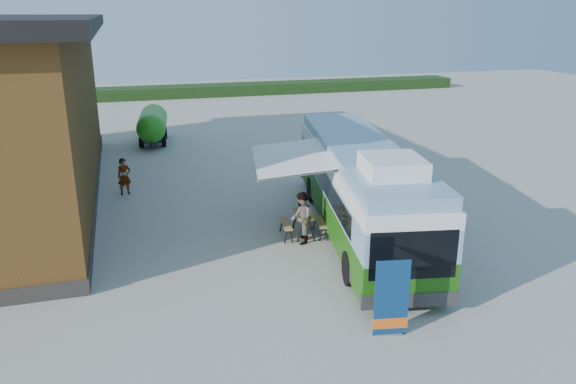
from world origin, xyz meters
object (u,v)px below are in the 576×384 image
object	(u,v)px
person_a	(124,176)
slurry_tanker	(153,123)
banner	(391,305)
bus	(360,184)
picnic_table	(303,219)
person_b	(301,218)

from	to	relation	value
person_a	slurry_tanker	distance (m)	10.11
banner	bus	bearing A→B (deg)	83.81
picnic_table	person_b	world-z (taller)	person_b
bus	slurry_tanker	world-z (taller)	bus
banner	slurry_tanker	bearing A→B (deg)	110.72
person_b	slurry_tanker	bearing A→B (deg)	-149.97
person_a	person_b	size ratio (longest dim) A/B	0.89
banner	picnic_table	bearing A→B (deg)	101.09
picnic_table	person_b	xyz separation A→B (m)	(-0.26, -0.56, 0.26)
banner	picnic_table	world-z (taller)	banner
picnic_table	slurry_tanker	bearing A→B (deg)	111.80
bus	picnic_table	size ratio (longest dim) A/B	7.45
bus	person_a	distance (m)	10.71
banner	slurry_tanker	size ratio (longest dim) A/B	0.36
person_b	banner	bearing A→B (deg)	20.28
person_a	bus	bearing A→B (deg)	-56.56
person_b	slurry_tanker	xyz separation A→B (m)	(-3.89, 17.28, 0.29)
banner	person_b	world-z (taller)	banner
person_b	slurry_tanker	size ratio (longest dim) A/B	0.32
bus	slurry_tanker	distance (m)	18.03
bus	picnic_table	distance (m)	2.35
picnic_table	slurry_tanker	distance (m)	17.24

